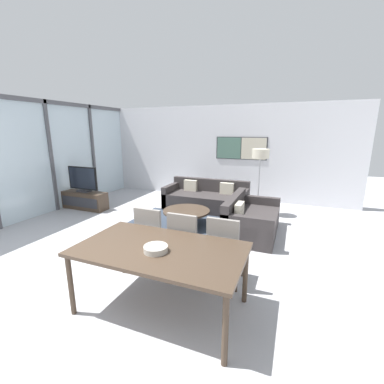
{
  "coord_description": "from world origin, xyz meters",
  "views": [
    {
      "loc": [
        2.28,
        -1.78,
        2.07
      ],
      "look_at": [
        0.54,
        2.52,
        0.95
      ],
      "focal_mm": 24.0,
      "sensor_mm": 36.0,
      "label": 1
    }
  ],
  "objects_px": {
    "dining_chair_left": "(152,236)",
    "dining_chair_right": "(224,248)",
    "tv_console": "(85,200)",
    "floor_lamp": "(260,158)",
    "dining_table": "(160,253)",
    "coffee_table": "(186,214)",
    "dining_chair_centre": "(185,243)",
    "television": "(83,180)",
    "sofa_main": "(207,199)",
    "fruit_bowl": "(156,248)",
    "sofa_side": "(249,221)"
  },
  "relations": [
    {
      "from": "dining_chair_left",
      "to": "dining_chair_right",
      "type": "relative_size",
      "value": 1.0
    },
    {
      "from": "tv_console",
      "to": "floor_lamp",
      "type": "relative_size",
      "value": 0.78
    },
    {
      "from": "dining_table",
      "to": "coffee_table",
      "type": "bearing_deg",
      "value": 106.97
    },
    {
      "from": "tv_console",
      "to": "dining_chair_centre",
      "type": "xyz_separation_m",
      "value": [
        3.84,
        -2.04,
        0.3
      ]
    },
    {
      "from": "television",
      "to": "sofa_main",
      "type": "relative_size",
      "value": 0.42
    },
    {
      "from": "dining_table",
      "to": "fruit_bowl",
      "type": "distance_m",
      "value": 0.15
    },
    {
      "from": "sofa_side",
      "to": "dining_chair_centre",
      "type": "bearing_deg",
      "value": 164.44
    },
    {
      "from": "television",
      "to": "floor_lamp",
      "type": "bearing_deg",
      "value": 15.58
    },
    {
      "from": "tv_console",
      "to": "sofa_main",
      "type": "relative_size",
      "value": 0.59
    },
    {
      "from": "tv_console",
      "to": "dining_chair_right",
      "type": "height_order",
      "value": "dining_chair_right"
    },
    {
      "from": "dining_chair_left",
      "to": "dining_chair_right",
      "type": "height_order",
      "value": "same"
    },
    {
      "from": "television",
      "to": "dining_chair_right",
      "type": "xyz_separation_m",
      "value": [
        4.39,
        -2.01,
        -0.26
      ]
    },
    {
      "from": "sofa_side",
      "to": "dining_table",
      "type": "relative_size",
      "value": 0.86
    },
    {
      "from": "television",
      "to": "floor_lamp",
      "type": "distance_m",
      "value": 4.6
    },
    {
      "from": "sofa_side",
      "to": "dining_chair_centre",
      "type": "relative_size",
      "value": 1.67
    },
    {
      "from": "sofa_side",
      "to": "fruit_bowl",
      "type": "xyz_separation_m",
      "value": [
        -0.55,
        -2.82,
        0.55
      ]
    },
    {
      "from": "tv_console",
      "to": "floor_lamp",
      "type": "xyz_separation_m",
      "value": [
        4.39,
        1.23,
        1.19
      ]
    },
    {
      "from": "dining_chair_centre",
      "to": "fruit_bowl",
      "type": "xyz_separation_m",
      "value": [
        0.0,
        -0.82,
        0.28
      ]
    },
    {
      "from": "television",
      "to": "sofa_side",
      "type": "relative_size",
      "value": 0.55
    },
    {
      "from": "dining_table",
      "to": "sofa_side",
      "type": "bearing_deg",
      "value": 78.41
    },
    {
      "from": "dining_chair_centre",
      "to": "floor_lamp",
      "type": "distance_m",
      "value": 3.43
    },
    {
      "from": "dining_table",
      "to": "dining_chair_centre",
      "type": "distance_m",
      "value": 0.74
    },
    {
      "from": "fruit_bowl",
      "to": "floor_lamp",
      "type": "height_order",
      "value": "floor_lamp"
    },
    {
      "from": "dining_chair_left",
      "to": "sofa_main",
      "type": "bearing_deg",
      "value": 94.24
    },
    {
      "from": "dining_chair_centre",
      "to": "fruit_bowl",
      "type": "relative_size",
      "value": 3.68
    },
    {
      "from": "sofa_side",
      "to": "dining_table",
      "type": "distance_m",
      "value": 2.8
    },
    {
      "from": "sofa_main",
      "to": "coffee_table",
      "type": "bearing_deg",
      "value": -90.0
    },
    {
      "from": "dining_table",
      "to": "dining_chair_centre",
      "type": "height_order",
      "value": "dining_chair_centre"
    },
    {
      "from": "television",
      "to": "dining_chair_centre",
      "type": "height_order",
      "value": "television"
    },
    {
      "from": "television",
      "to": "sofa_main",
      "type": "bearing_deg",
      "value": 22.22
    },
    {
      "from": "television",
      "to": "coffee_table",
      "type": "relative_size",
      "value": 0.88
    },
    {
      "from": "dining_chair_left",
      "to": "dining_chair_centre",
      "type": "distance_m",
      "value": 0.56
    },
    {
      "from": "sofa_side",
      "to": "dining_chair_right",
      "type": "height_order",
      "value": "dining_chair_right"
    },
    {
      "from": "dining_chair_left",
      "to": "dining_chair_right",
      "type": "xyz_separation_m",
      "value": [
        1.11,
        -0.01,
        0.0
      ]
    },
    {
      "from": "television",
      "to": "floor_lamp",
      "type": "xyz_separation_m",
      "value": [
        4.39,
        1.22,
        0.63
      ]
    },
    {
      "from": "tv_console",
      "to": "television",
      "type": "relative_size",
      "value": 1.41
    },
    {
      "from": "dining_chair_centre",
      "to": "television",
      "type": "bearing_deg",
      "value": 152.03
    },
    {
      "from": "coffee_table",
      "to": "floor_lamp",
      "type": "xyz_separation_m",
      "value": [
        1.35,
        1.37,
        1.16
      ]
    },
    {
      "from": "sofa_side",
      "to": "floor_lamp",
      "type": "height_order",
      "value": "floor_lamp"
    },
    {
      "from": "dining_table",
      "to": "fruit_bowl",
      "type": "height_order",
      "value": "fruit_bowl"
    },
    {
      "from": "sofa_side",
      "to": "dining_chair_centre",
      "type": "distance_m",
      "value": 2.09
    },
    {
      "from": "tv_console",
      "to": "dining_chair_left",
      "type": "xyz_separation_m",
      "value": [
        3.28,
        -2.0,
        0.3
      ]
    },
    {
      "from": "television",
      "to": "sofa_main",
      "type": "height_order",
      "value": "television"
    },
    {
      "from": "dining_chair_left",
      "to": "dining_chair_centre",
      "type": "height_order",
      "value": "same"
    },
    {
      "from": "dining_chair_centre",
      "to": "dining_chair_right",
      "type": "relative_size",
      "value": 1.0
    },
    {
      "from": "dining_chair_left",
      "to": "fruit_bowl",
      "type": "height_order",
      "value": "dining_chair_left"
    },
    {
      "from": "television",
      "to": "dining_chair_centre",
      "type": "bearing_deg",
      "value": -27.97
    },
    {
      "from": "tv_console",
      "to": "sofa_side",
      "type": "height_order",
      "value": "sofa_side"
    },
    {
      "from": "television",
      "to": "dining_chair_right",
      "type": "height_order",
      "value": "television"
    },
    {
      "from": "coffee_table",
      "to": "floor_lamp",
      "type": "distance_m",
      "value": 2.24
    }
  ]
}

